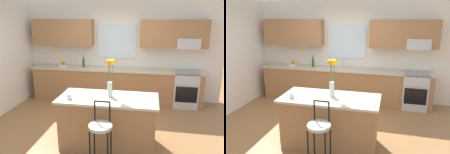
# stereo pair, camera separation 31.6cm
# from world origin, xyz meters

# --- Properties ---
(ground_plane) EXTENTS (14.00, 14.00, 0.00)m
(ground_plane) POSITION_xyz_m (0.00, 0.00, 0.00)
(ground_plane) COLOR olive
(back_wall_assembly) EXTENTS (5.60, 0.50, 2.70)m
(back_wall_assembly) POSITION_xyz_m (0.04, 1.99, 1.51)
(back_wall_assembly) COLOR silver
(back_wall_assembly) RESTS_ON ground
(counter_run) EXTENTS (4.56, 0.64, 0.92)m
(counter_run) POSITION_xyz_m (-0.00, 1.70, 0.47)
(counter_run) COLOR #996B42
(counter_run) RESTS_ON ground
(sink_faucet) EXTENTS (0.02, 0.13, 0.23)m
(sink_faucet) POSITION_xyz_m (-0.07, 1.84, 1.06)
(sink_faucet) COLOR #B7BABC
(sink_faucet) RESTS_ON counter_run
(oven_range) EXTENTS (0.60, 0.64, 0.92)m
(oven_range) POSITION_xyz_m (1.83, 1.68, 0.46)
(oven_range) COLOR #B7BABC
(oven_range) RESTS_ON ground
(kitchen_island) EXTENTS (1.71, 0.79, 0.92)m
(kitchen_island) POSITION_xyz_m (0.22, -0.48, 0.46)
(kitchen_island) COLOR #996B42
(kitchen_island) RESTS_ON ground
(bar_stool_near) EXTENTS (0.36, 0.36, 1.04)m
(bar_stool_near) POSITION_xyz_m (0.22, -1.08, 0.64)
(bar_stool_near) COLOR black
(bar_stool_near) RESTS_ON ground
(flower_vase) EXTENTS (0.16, 0.16, 0.67)m
(flower_vase) POSITION_xyz_m (0.25, -0.43, 1.32)
(flower_vase) COLOR silver
(flower_vase) RESTS_ON kitchen_island
(mug_ceramic) EXTENTS (0.08, 0.08, 0.09)m
(mug_ceramic) POSITION_xyz_m (-0.40, -0.67, 0.97)
(mug_ceramic) COLOR silver
(mug_ceramic) RESTS_ON kitchen_island
(fruit_bowl_oranges) EXTENTS (0.24, 0.24, 0.16)m
(fruit_bowl_oranges) POSITION_xyz_m (-1.48, 1.71, 0.97)
(fruit_bowl_oranges) COLOR silver
(fruit_bowl_oranges) RESTS_ON counter_run
(bottle_olive_oil) EXTENTS (0.06, 0.06, 0.33)m
(bottle_olive_oil) POSITION_xyz_m (-0.88, 1.70, 1.05)
(bottle_olive_oil) COLOR #1E5923
(bottle_olive_oil) RESTS_ON counter_run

